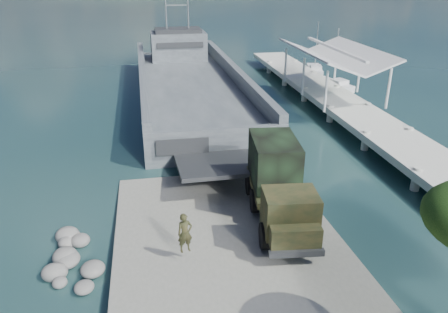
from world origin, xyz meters
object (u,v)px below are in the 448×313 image
pier (336,93)px  landing_craft (190,90)px  sailboat_near (334,85)px  sailboat_far (315,70)px  military_truck (278,183)px  soldier (185,241)px

pier → landing_craft: 13.40m
pier → sailboat_near: (3.09, 7.22, -1.27)m
sailboat_near → sailboat_far: (0.65, 7.08, -0.01)m
military_truck → sailboat_near: sailboat_near is taller
sailboat_near → soldier: bearing=-138.3°
pier → sailboat_near: 7.95m
military_truck → sailboat_near: (13.38, 23.93, -1.88)m
sailboat_near → landing_craft: bearing=170.9°
landing_craft → pier: bearing=-26.5°
pier → landing_craft: bearing=153.9°
sailboat_near → pier: bearing=-127.3°
military_truck → sailboat_far: sailboat_far is taller
landing_craft → sailboat_far: landing_craft is taller
landing_craft → sailboat_near: (15.11, 1.33, -0.55)m
pier → sailboat_far: size_ratio=7.31×
military_truck → sailboat_far: size_ratio=1.26×
military_truck → soldier: size_ratio=4.43×
military_truck → pier: bearing=64.5°
sailboat_near → sailboat_far: size_ratio=1.02×
military_truck → soldier: 5.48m
military_truck → sailboat_far: (14.03, 31.01, -1.89)m
landing_craft → military_truck: size_ratio=4.75×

